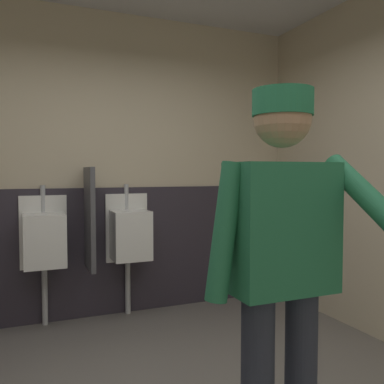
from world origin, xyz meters
name	(u,v)px	position (x,y,z in m)	size (l,w,h in m)	color
wall_back	(100,165)	(0.00, 2.05, 1.43)	(4.52, 0.12, 2.85)	beige
wainscot_band_back	(102,252)	(0.00, 1.98, 0.60)	(3.92, 0.03, 1.21)	#2D2833
urinal_left	(44,239)	(-0.52, 1.83, 0.78)	(0.40, 0.34, 1.24)	white
urinal_middle	(130,234)	(0.23, 1.83, 0.78)	(0.40, 0.34, 1.24)	white
privacy_divider_panel	(90,218)	(-0.14, 1.76, 0.95)	(0.04, 0.40, 0.90)	#4C4C51
person	(282,253)	(0.31, -0.47, 1.02)	(0.66, 0.60, 1.70)	#2D3342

